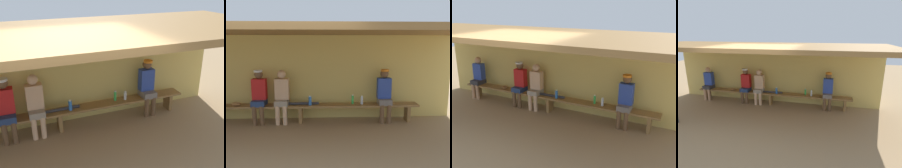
# 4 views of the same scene
# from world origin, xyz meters

# --- Properties ---
(ground_plane) EXTENTS (24.00, 24.00, 0.00)m
(ground_plane) POSITION_xyz_m (0.00, 0.00, 0.00)
(ground_plane) COLOR #9E7F59
(back_wall) EXTENTS (8.00, 0.20, 2.20)m
(back_wall) POSITION_xyz_m (0.00, 2.00, 1.10)
(back_wall) COLOR #D8BC60
(back_wall) RESTS_ON ground
(dugout_roof) EXTENTS (8.00, 2.80, 0.12)m
(dugout_roof) POSITION_xyz_m (0.00, 0.70, 2.26)
(dugout_roof) COLOR olive
(dugout_roof) RESTS_ON back_wall
(bench) EXTENTS (6.00, 0.36, 0.46)m
(bench) POSITION_xyz_m (0.00, 1.55, 0.39)
(bench) COLOR olive
(bench) RESTS_ON ground
(player_with_sunglasses) EXTENTS (0.34, 0.42, 1.34)m
(player_with_sunglasses) POSITION_xyz_m (-1.02, 1.55, 0.75)
(player_with_sunglasses) COLOR navy
(player_with_sunglasses) RESTS_ON ground
(player_near_post) EXTENTS (0.34, 0.42, 1.34)m
(player_near_post) POSITION_xyz_m (-0.46, 1.55, 0.73)
(player_near_post) COLOR gray
(player_near_post) RESTS_ON ground
(player_in_blue) EXTENTS (0.34, 0.42, 1.34)m
(player_in_blue) POSITION_xyz_m (2.13, 1.55, 0.75)
(player_in_blue) COLOR slate
(player_in_blue) RESTS_ON ground
(water_bottle_clear) EXTENTS (0.06, 0.06, 0.24)m
(water_bottle_clear) POSITION_xyz_m (1.33, 1.60, 0.57)
(water_bottle_clear) COLOR green
(water_bottle_clear) RESTS_ON bench
(water_bottle_green) EXTENTS (0.07, 0.07, 0.22)m
(water_bottle_green) POSITION_xyz_m (1.56, 1.55, 0.56)
(water_bottle_green) COLOR silver
(water_bottle_green) RESTS_ON bench
(water_bottle_orange) EXTENTS (0.07, 0.07, 0.24)m
(water_bottle_orange) POSITION_xyz_m (0.25, 1.50, 0.58)
(water_bottle_orange) COLOR blue
(water_bottle_orange) RESTS_ON bench
(baseball_glove_tan) EXTENTS (0.27, 0.22, 0.09)m
(baseball_glove_tan) POSITION_xyz_m (-1.59, 1.52, 0.51)
(baseball_glove_tan) COLOR olive
(baseball_glove_tan) RESTS_ON bench
(baseball_bat) EXTENTS (0.85, 0.09, 0.07)m
(baseball_bat) POSITION_xyz_m (0.04, 1.55, 0.49)
(baseball_bat) COLOR #333338
(baseball_bat) RESTS_ON bench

